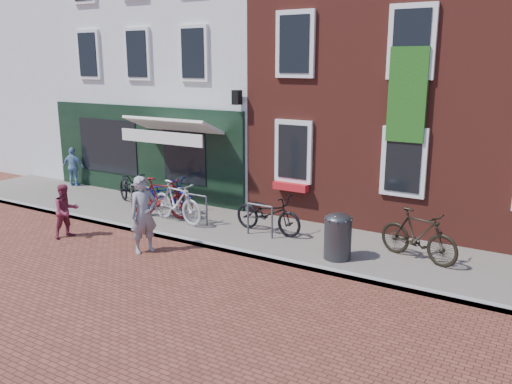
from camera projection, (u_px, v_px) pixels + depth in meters
The scene contains 15 objects.
ground at pixel (216, 250), 12.56m from camera, with size 80.00×80.00×0.00m, color brown.
sidewalk at pixel (283, 238), 13.29m from camera, with size 24.00×3.00×0.10m, color slate.
building_stucco at pixel (214, 58), 19.83m from camera, with size 8.00×8.00×9.00m, color silver.
building_brick_mid at pixel (400, 40), 16.17m from camera, with size 6.00×8.00×10.00m, color maroon.
filler_left at pixel (78, 59), 23.62m from camera, with size 7.00×8.00×9.00m, color silver.
litter_bin at pixel (338, 234), 11.63m from camera, with size 0.60×0.60×1.11m.
woman at pixel (144, 215), 12.25m from camera, with size 0.66×0.43×1.82m, color gray.
boy at pixel (66, 211), 13.37m from camera, with size 0.67×0.52×1.38m, color maroon.
cafe_person at pixel (73, 167), 18.58m from camera, with size 0.80×0.33×1.37m, color #749ABF.
bicycle_0 at pixel (130, 188), 16.12m from camera, with size 0.68×1.95×1.02m, color black.
bicycle_1 at pixel (161, 198), 14.75m from camera, with size 0.53×1.89×1.14m, color #5D1112.
bicycle_2 at pixel (165, 194), 15.41m from camera, with size 0.68×1.95×1.02m, color #070956.
bicycle_3 at pixel (177, 202), 14.33m from camera, with size 0.53×1.89×1.14m, color #A6A6A8.
bicycle_4 at pixel (268, 213), 13.45m from camera, with size 0.68×1.95×1.02m, color black.
bicycle_5 at pixel (418, 235), 11.55m from camera, with size 0.53×1.89×1.14m, color black.
Camera 1 is at (7.00, -9.64, 4.33)m, focal length 37.11 mm.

